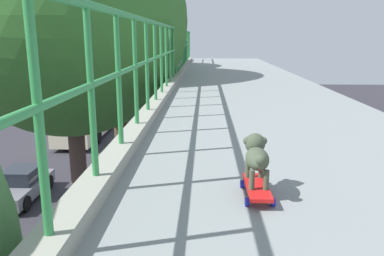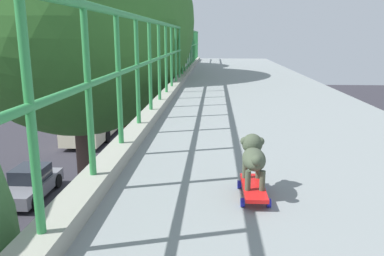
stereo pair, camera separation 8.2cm
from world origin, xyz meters
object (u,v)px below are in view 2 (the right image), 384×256
toy_skateboard (253,188)px  small_dog (253,155)px  car_grey_sixth (30,184)px  car_white_fifth (84,225)px  city_bus (102,108)px

toy_skateboard → small_dog: bearing=90.3°
small_dog → car_grey_sixth: bearing=121.9°
car_white_fifth → toy_skateboard: bearing=-64.4°
car_grey_sixth → toy_skateboard: (8.79, -14.17, 5.72)m
toy_skateboard → city_bus: bearing=108.5°
car_grey_sixth → city_bus: 12.96m
car_white_fifth → city_bus: 17.21m
car_white_fifth → small_dog: small_dog is taller
car_white_fifth → city_bus: bearing=103.8°
car_white_fifth → car_grey_sixth: 5.36m
car_grey_sixth → city_bus: city_bus is taller
car_white_fifth → city_bus: size_ratio=0.34×
car_white_fifth → car_grey_sixth: bearing=135.4°
car_grey_sixth → city_bus: (-0.29, 12.90, 1.20)m
city_bus → toy_skateboard: (9.08, -27.06, 4.52)m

